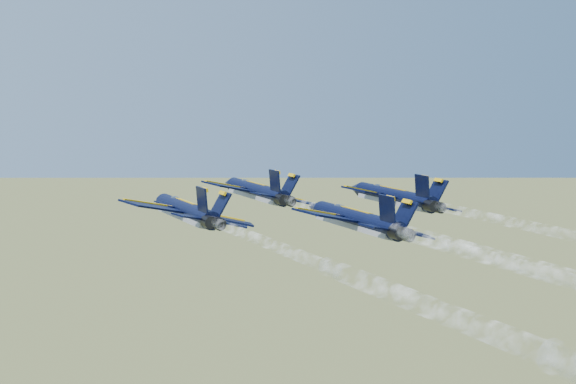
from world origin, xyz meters
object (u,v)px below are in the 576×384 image
jet_left (185,211)px  jet_slot (355,220)px  jet_right (393,197)px  jet_lead (256,191)px

jet_left → jet_slot: bearing=-44.3°
jet_right → jet_left: bearing=178.2°
jet_lead → jet_left: (-12.36, -9.56, 0.00)m
jet_right → jet_slot: 16.05m
jet_right → jet_slot: same height
jet_right → jet_lead: bearing=137.6°
jet_lead → jet_right: bearing=-42.4°
jet_right → jet_slot: bearing=-135.2°
jet_lead → jet_right: (11.38, -11.09, 0.00)m
jet_left → jet_slot: 17.29m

